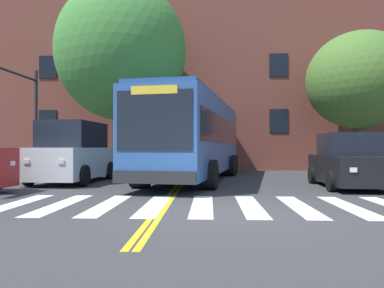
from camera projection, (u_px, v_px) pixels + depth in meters
ground_plane at (231, 214)px, 7.83m from camera, size 120.00×120.00×0.00m
crosswalk at (202, 205)px, 8.96m from camera, size 12.00×3.50×0.01m
lane_line_yellow_inner at (189, 170)px, 22.99m from camera, size 0.12×36.00×0.01m
lane_line_yellow_outer at (192, 170)px, 22.98m from camera, size 0.12×36.00×0.01m
city_bus at (195, 137)px, 15.97m from camera, size 4.34×11.51×3.40m
car_white_near_lane at (73, 154)px, 14.98m from camera, size 2.47×4.97×2.41m
car_black_far_lane at (349, 163)px, 13.01m from camera, size 2.32×4.37×1.90m
car_tan_behind_bus at (178, 153)px, 24.64m from camera, size 2.65×4.95×2.13m
traffic_light_far_corner at (18, 102)px, 16.26m from camera, size 0.39×3.65×5.05m
street_tree_curbside_large at (360, 81)px, 19.15m from camera, size 5.67×5.82×7.31m
street_tree_curbside_small at (121, 51)px, 19.85m from camera, size 7.66×7.45×10.17m
building_facade at (267, 84)px, 27.04m from camera, size 35.27×9.30×11.96m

